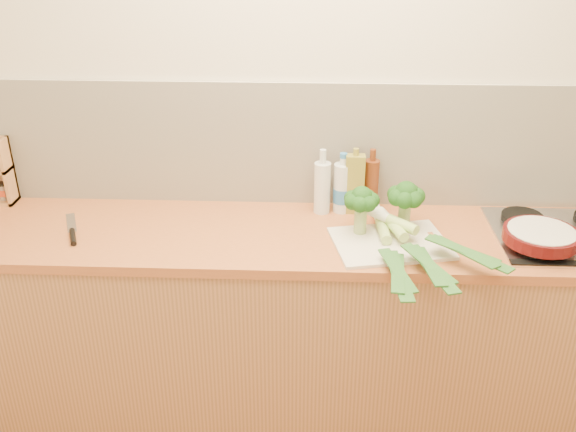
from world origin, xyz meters
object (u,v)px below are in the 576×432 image
(chopping_board, at_px, (390,243))
(chefs_knife, at_px, (72,233))
(gas_hob, at_px, (569,235))
(skillet, at_px, (542,236))

(chopping_board, xyz_separation_m, chefs_knife, (-1.27, 0.02, 0.00))
(gas_hob, bearing_deg, skillet, -143.61)
(chefs_knife, bearing_deg, chopping_board, -23.43)
(skillet, bearing_deg, gas_hob, 41.90)
(chefs_knife, height_order, skillet, skillet)
(gas_hob, height_order, skillet, skillet)
(gas_hob, xyz_separation_m, chopping_board, (-0.72, -0.09, -0.01))
(skillet, bearing_deg, chopping_board, -176.47)
(chopping_board, xyz_separation_m, skillet, (0.57, -0.02, 0.06))
(skillet, bearing_deg, chefs_knife, -175.87)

